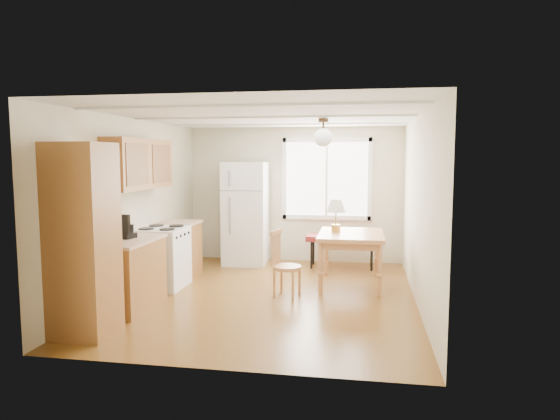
% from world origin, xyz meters
% --- Properties ---
extents(room_shell, '(4.60, 5.60, 2.62)m').
position_xyz_m(room_shell, '(0.00, 0.00, 1.25)').
color(room_shell, '#543211').
rests_on(room_shell, ground).
extents(kitchen_run, '(0.65, 3.40, 2.20)m').
position_xyz_m(kitchen_run, '(-1.72, -0.63, 0.84)').
color(kitchen_run, brown).
rests_on(kitchen_run, ground).
extents(window_unit, '(1.64, 0.05, 1.51)m').
position_xyz_m(window_unit, '(0.60, 2.47, 1.55)').
color(window_unit, white).
rests_on(window_unit, room_shell).
extents(pendant_light, '(0.26, 0.26, 0.40)m').
position_xyz_m(pendant_light, '(0.70, 0.40, 2.24)').
color(pendant_light, '#322316').
rests_on(pendant_light, room_shell).
extents(refrigerator, '(0.80, 0.81, 1.86)m').
position_xyz_m(refrigerator, '(-0.84, 2.07, 0.93)').
color(refrigerator, white).
rests_on(refrigerator, ground).
extents(bench, '(1.25, 0.48, 0.57)m').
position_xyz_m(bench, '(0.92, 2.00, 0.51)').
color(bench, maroon).
rests_on(bench, ground).
extents(dining_table, '(0.97, 1.29, 0.80)m').
position_xyz_m(dining_table, '(1.10, 0.81, 0.70)').
color(dining_table, '#AE7243').
rests_on(dining_table, ground).
extents(chair, '(0.43, 0.42, 0.92)m').
position_xyz_m(chair, '(0.16, 0.03, 0.52)').
color(chair, '#AE7243').
rests_on(chair, ground).
extents(table_lamp, '(0.29, 0.29, 0.50)m').
position_xyz_m(table_lamp, '(0.87, 0.87, 1.17)').
color(table_lamp, '#B7923A').
rests_on(table_lamp, dining_table).
extents(coffee_maker, '(0.20, 0.24, 0.32)m').
position_xyz_m(coffee_maker, '(-1.72, -0.81, 1.02)').
color(coffee_maker, black).
rests_on(coffee_maker, kitchen_run).
extents(kettle, '(0.13, 0.13, 0.24)m').
position_xyz_m(kettle, '(-1.81, -0.69, 1.00)').
color(kettle, red).
rests_on(kettle, kitchen_run).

